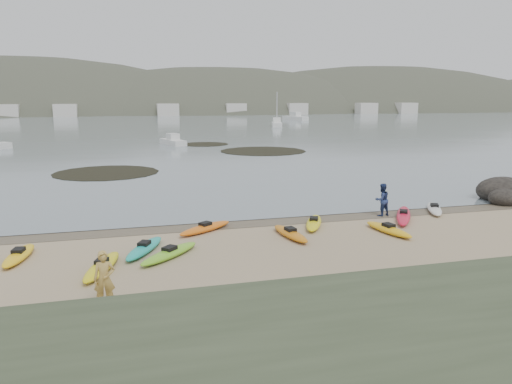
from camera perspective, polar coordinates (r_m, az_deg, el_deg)
name	(u,v)px	position (r m, az deg, el deg)	size (l,w,h in m)	color
ground	(256,220)	(26.13, 0.00, -3.23)	(600.00, 600.00, 0.00)	tan
wet_sand	(258,221)	(25.85, 0.18, -3.38)	(60.00, 60.00, 0.00)	brown
water	(129,107)	(324.58, -14.31, 9.42)	(1200.00, 1200.00, 0.00)	slate
kayaks	(268,233)	(23.05, 1.38, -4.73)	(22.59, 8.50, 0.34)	teal
person_west	(104,279)	(16.12, -16.94, -9.50)	(0.65, 0.42, 1.77)	tan
person_east	(382,200)	(27.74, 14.20, -0.86)	(0.86, 0.67, 1.77)	navy
kelp_mats	(207,155)	(54.88, -5.58, 4.19)	(26.87, 30.59, 0.04)	black
moored_boats	(132,125)	(104.82, -13.94, 7.40)	(84.12, 70.88, 1.40)	silver
far_hills	(227,147)	(224.33, -3.39, 5.15)	(550.00, 135.00, 80.00)	#384235
far_town	(158,110)	(169.98, -11.16, 9.20)	(199.00, 5.00, 4.00)	beige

